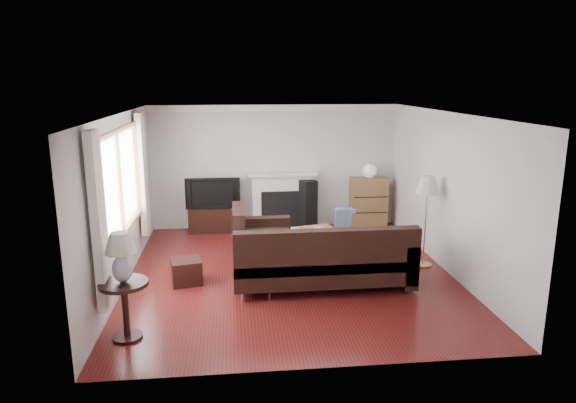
{
  "coord_description": "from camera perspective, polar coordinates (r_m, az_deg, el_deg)",
  "views": [
    {
      "loc": [
        -0.86,
        -7.57,
        2.98
      ],
      "look_at": [
        0.0,
        0.3,
        1.1
      ],
      "focal_mm": 32.0,
      "sensor_mm": 36.0,
      "label": 1
    }
  ],
  "objects": [
    {
      "name": "curtain_far",
      "position": [
        9.16,
        -15.84,
        2.92
      ],
      "size": [
        0.1,
        0.35,
        2.1
      ],
      "primitive_type": "cube",
      "color": "white",
      "rests_on": "room"
    },
    {
      "name": "side_table",
      "position": [
        6.42,
        -17.6,
        -11.45
      ],
      "size": [
        0.57,
        0.57,
        0.71
      ],
      "primitive_type": "cube",
      "color": "black",
      "rests_on": "ground"
    },
    {
      "name": "television",
      "position": [
        10.3,
        -8.33,
        1.04
      ],
      "size": [
        1.07,
        0.14,
        0.62
      ],
      "primitive_type": "imported",
      "color": "black",
      "rests_on": "tv_stand"
    },
    {
      "name": "sectional_sofa",
      "position": [
        7.59,
        3.86,
        -6.1
      ],
      "size": [
        2.83,
        2.06,
        0.91
      ],
      "primitive_type": "cube",
      "color": "black",
      "rests_on": "ground"
    },
    {
      "name": "tv_stand",
      "position": [
        10.44,
        -8.23,
        -1.95
      ],
      "size": [
        0.99,
        0.45,
        0.5
      ],
      "primitive_type": "cube",
      "color": "black",
      "rests_on": "ground"
    },
    {
      "name": "window",
      "position": [
        7.67,
        -18.09,
        1.95
      ],
      "size": [
        0.12,
        2.74,
        1.54
      ],
      "primitive_type": "cube",
      "color": "brown",
      "rests_on": "room"
    },
    {
      "name": "footstool",
      "position": [
        7.92,
        -11.22,
        -7.6
      ],
      "size": [
        0.51,
        0.51,
        0.37
      ],
      "primitive_type": "cube",
      "rotation": [
        0.0,
        0.0,
        0.19
      ],
      "color": "black",
      "rests_on": "ground"
    },
    {
      "name": "coffee_table",
      "position": [
        9.15,
        2.19,
        -4.34
      ],
      "size": [
        1.12,
        0.79,
        0.4
      ],
      "primitive_type": "cube",
      "rotation": [
        0.0,
        0.0,
        0.26
      ],
      "color": "#976948",
      "rests_on": "ground"
    },
    {
      "name": "floor_lamp",
      "position": [
        8.59,
        15.03,
        -2.18
      ],
      "size": [
        0.46,
        0.46,
        1.49
      ],
      "primitive_type": "cube",
      "rotation": [
        0.0,
        0.0,
        0.21
      ],
      "color": "#C89345",
      "rests_on": "ground"
    },
    {
      "name": "table_lamp",
      "position": [
        6.18,
        -18.02,
        -5.98
      ],
      "size": [
        0.36,
        0.36,
        0.59
      ],
      "primitive_type": "cube",
      "color": "silver",
      "rests_on": "side_table"
    },
    {
      "name": "fireplace",
      "position": [
        10.54,
        -0.57,
        0.17
      ],
      "size": [
        1.4,
        0.26,
        1.15
      ],
      "primitive_type": "cube",
      "color": "white",
      "rests_on": "room"
    },
    {
      "name": "globe_lamp",
      "position": [
        10.63,
        9.05,
        3.39
      ],
      "size": [
        0.28,
        0.28,
        0.28
      ],
      "primitive_type": "sphere",
      "color": "white",
      "rests_on": "bookshelf"
    },
    {
      "name": "speaker_right",
      "position": [
        10.49,
        2.19,
        -0.31
      ],
      "size": [
        0.39,
        0.42,
        1.0
      ],
      "primitive_type": "cube",
      "rotation": [
        0.0,
        0.0,
        0.42
      ],
      "color": "black",
      "rests_on": "ground"
    },
    {
      "name": "bookshelf",
      "position": [
        10.76,
        8.92,
        -0.04
      ],
      "size": [
        0.75,
        0.36,
        1.03
      ],
      "primitive_type": "cube",
      "color": "olive",
      "rests_on": "ground"
    },
    {
      "name": "speaker_left",
      "position": [
        10.44,
        -6.42,
        -0.99
      ],
      "size": [
        0.27,
        0.3,
        0.81
      ],
      "primitive_type": "cube",
      "rotation": [
        0.0,
        0.0,
        0.17
      ],
      "color": "black",
      "rests_on": "ground"
    },
    {
      "name": "curtain_near",
      "position": [
        6.25,
        -20.29,
        -2.15
      ],
      "size": [
        0.1,
        0.35,
        2.1
      ],
      "primitive_type": "cube",
      "color": "white",
      "rests_on": "room"
    },
    {
      "name": "room",
      "position": [
        7.81,
        0.24,
        0.56
      ],
      "size": [
        5.1,
        5.6,
        2.54
      ],
      "color": "#571513",
      "rests_on": "ground"
    }
  ]
}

